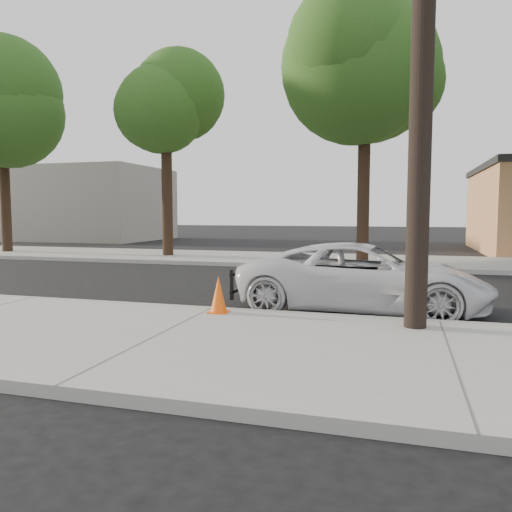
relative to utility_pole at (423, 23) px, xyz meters
name	(u,v)px	position (x,y,z in m)	size (l,w,h in m)	color
ground	(246,297)	(-3.60, 2.70, -4.70)	(120.00, 120.00, 0.00)	black
near_sidewalk	(157,340)	(-3.60, -1.60, -4.62)	(90.00, 4.40, 0.15)	gray
far_sidewalk	(311,260)	(-3.60, 11.20, -4.62)	(90.00, 5.00, 0.15)	gray
curb_near	(212,311)	(-3.60, 0.60, -4.62)	(90.00, 0.12, 0.16)	#9E9B93
building_far	(64,204)	(-23.60, 22.70, -2.20)	(14.00, 8.00, 5.00)	gray
utility_pole	(423,23)	(0.00, 0.00, 0.00)	(1.40, 0.34, 9.00)	black
tree_a	(3,108)	(-17.40, 10.55, 1.83)	(4.65, 4.50, 9.00)	black
tree_b	(168,107)	(-9.41, 10.76, 1.45)	(4.34, 4.20, 8.45)	black
tree_c	(372,69)	(-1.38, 10.34, 2.21)	(4.96, 4.80, 9.55)	black
police_cruiser	(363,277)	(-0.93, 1.83, -4.03)	(2.20, 4.78, 1.33)	silver
traffic_cone	(219,295)	(-3.32, 0.20, -4.23)	(0.34, 0.34, 0.65)	#FF590D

